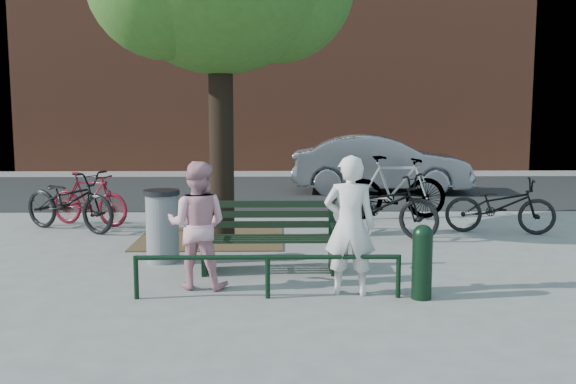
{
  "coord_description": "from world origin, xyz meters",
  "views": [
    {
      "loc": [
        0.11,
        -8.34,
        2.16
      ],
      "look_at": [
        0.27,
        1.0,
        0.94
      ],
      "focal_mm": 40.0,
      "sensor_mm": 36.0,
      "label": 1
    }
  ],
  "objects_px": {
    "park_bench": "(269,235)",
    "person_left": "(350,225)",
    "bollard": "(422,259)",
    "bicycle_c": "(382,204)",
    "parked_car": "(381,164)",
    "person_right": "(197,225)",
    "litter_bin": "(162,226)"
  },
  "relations": [
    {
      "from": "litter_bin",
      "to": "parked_car",
      "type": "height_order",
      "value": "parked_car"
    },
    {
      "from": "park_bench",
      "to": "person_left",
      "type": "xyz_separation_m",
      "value": [
        0.95,
        -1.13,
        0.34
      ]
    },
    {
      "from": "person_right",
      "to": "bicycle_c",
      "type": "relative_size",
      "value": 0.74
    },
    {
      "from": "bollard",
      "to": "parked_car",
      "type": "xyz_separation_m",
      "value": [
        1.02,
        9.31,
        0.28
      ]
    },
    {
      "from": "person_left",
      "to": "bollard",
      "type": "xyz_separation_m",
      "value": [
        0.81,
        -0.19,
        -0.36
      ]
    },
    {
      "from": "parked_car",
      "to": "person_left",
      "type": "bearing_deg",
      "value": 173.14
    },
    {
      "from": "park_bench",
      "to": "bollard",
      "type": "height_order",
      "value": "park_bench"
    },
    {
      "from": "park_bench",
      "to": "person_right",
      "type": "height_order",
      "value": "person_right"
    },
    {
      "from": "park_bench",
      "to": "parked_car",
      "type": "bearing_deg",
      "value": 70.8
    },
    {
      "from": "person_right",
      "to": "bicycle_c",
      "type": "xyz_separation_m",
      "value": [
        2.74,
        3.13,
        -0.22
      ]
    },
    {
      "from": "person_left",
      "to": "person_right",
      "type": "height_order",
      "value": "person_left"
    },
    {
      "from": "bicycle_c",
      "to": "parked_car",
      "type": "distance_m",
      "value": 5.74
    },
    {
      "from": "litter_bin",
      "to": "bicycle_c",
      "type": "relative_size",
      "value": 0.5
    },
    {
      "from": "litter_bin",
      "to": "parked_car",
      "type": "distance_m",
      "value": 8.62
    },
    {
      "from": "bollard",
      "to": "parked_car",
      "type": "height_order",
      "value": "parked_car"
    },
    {
      "from": "bicycle_c",
      "to": "parked_car",
      "type": "xyz_separation_m",
      "value": [
        0.89,
        5.67,
        0.2
      ]
    },
    {
      "from": "park_bench",
      "to": "bollard",
      "type": "relative_size",
      "value": 2.02
    },
    {
      "from": "bollard",
      "to": "parked_car",
      "type": "bearing_deg",
      "value": 83.73
    },
    {
      "from": "bicycle_c",
      "to": "parked_car",
      "type": "height_order",
      "value": "parked_car"
    },
    {
      "from": "person_left",
      "to": "person_right",
      "type": "relative_size",
      "value": 1.06
    },
    {
      "from": "park_bench",
      "to": "person_left",
      "type": "bearing_deg",
      "value": -49.92
    },
    {
      "from": "person_left",
      "to": "litter_bin",
      "type": "distance_m",
      "value": 2.98
    },
    {
      "from": "bollard",
      "to": "park_bench",
      "type": "bearing_deg",
      "value": 143.08
    },
    {
      "from": "bicycle_c",
      "to": "litter_bin",
      "type": "bearing_deg",
      "value": 153.04
    },
    {
      "from": "parked_car",
      "to": "person_right",
      "type": "bearing_deg",
      "value": 162.04
    },
    {
      "from": "person_left",
      "to": "bollard",
      "type": "height_order",
      "value": "person_left"
    },
    {
      "from": "person_right",
      "to": "person_left",
      "type": "bearing_deg",
      "value": 178.3
    },
    {
      "from": "bollard",
      "to": "litter_bin",
      "type": "distance_m",
      "value": 3.76
    },
    {
      "from": "park_bench",
      "to": "bicycle_c",
      "type": "bearing_deg",
      "value": 50.9
    },
    {
      "from": "person_left",
      "to": "bicycle_c",
      "type": "relative_size",
      "value": 0.79
    },
    {
      "from": "bollard",
      "to": "person_left",
      "type": "bearing_deg",
      "value": 166.56
    },
    {
      "from": "person_right",
      "to": "bollard",
      "type": "bearing_deg",
      "value": 177.27
    }
  ]
}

